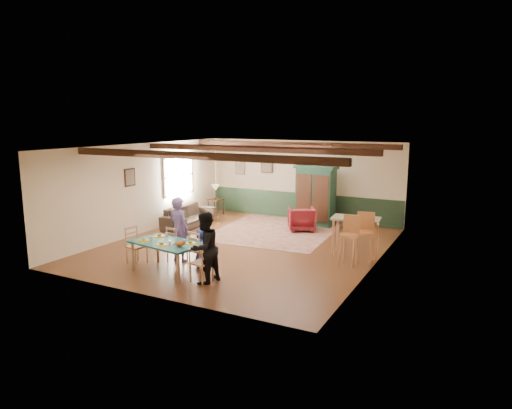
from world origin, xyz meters
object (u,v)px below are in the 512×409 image
at_px(person_man, 179,229).
at_px(dining_chair_end_left, 137,246).
at_px(cat, 180,243).
at_px(armoire, 316,196).
at_px(end_table, 216,207).
at_px(bar_stool_right, 364,238).
at_px(person_woman, 205,248).
at_px(person_child, 202,247).
at_px(bar_stool_left, 349,241).
at_px(dining_chair_end_right, 202,262).
at_px(dining_chair_far_right, 199,249).
at_px(dining_chair_far_left, 177,244).
at_px(table_lamp, 215,192).
at_px(sofa, 189,216).
at_px(armchair, 301,219).
at_px(dining_table, 167,257).
at_px(counter_table, 355,236).

bearing_deg(person_man, dining_chair_end_left, 46.85).
xyz_separation_m(cat, armoire, (0.83, 6.16, 0.19)).
xyz_separation_m(end_table, bar_stool_right, (6.20, -3.20, 0.32)).
height_order(person_man, person_woman, person_man).
height_order(person_child, end_table, person_child).
bearing_deg(person_woman, bar_stool_left, 145.02).
xyz_separation_m(dining_chair_end_right, armoire, (0.28, 6.15, 0.53)).
height_order(dining_chair_far_right, person_man, person_man).
bearing_deg(bar_stool_right, dining_chair_far_left, -161.96).
distance_m(person_child, table_lamp, 5.97).
relative_size(armoire, sofa, 0.88).
relative_size(armoire, armchair, 2.40).
bearing_deg(bar_stool_right, sofa, 159.45).
bearing_deg(end_table, person_woman, -59.44).
bearing_deg(sofa, dining_chair_far_left, -153.42).
height_order(person_man, armchair, person_man).
bearing_deg(dining_chair_end_left, end_table, 22.80).
relative_size(dining_chair_far_left, person_woman, 0.58).
distance_m(dining_table, dining_chair_far_left, 0.76).
bearing_deg(armchair, person_child, 51.23).
relative_size(armchair, bar_stool_right, 0.66).
bearing_deg(dining_chair_far_right, bar_stool_right, -138.79).
relative_size(person_woman, bar_stool_right, 1.24).
relative_size(dining_chair_far_right, sofa, 0.40).
distance_m(dining_chair_end_right, bar_stool_left, 3.46).
height_order(dining_chair_end_right, bar_stool_left, bar_stool_left).
distance_m(dining_chair_end_right, person_woman, 0.33).
xyz_separation_m(person_woman, bar_stool_left, (2.37, 2.45, -0.16)).
distance_m(counter_table, bar_stool_left, 0.97).
relative_size(armoire, end_table, 3.37).
bearing_deg(armoire, dining_chair_end_right, -86.62).
xyz_separation_m(cat, table_lamp, (-2.92, 6.04, 0.06)).
distance_m(table_lamp, bar_stool_left, 6.95).
bearing_deg(bar_stool_right, end_table, 144.79).
bearing_deg(cat, person_woman, 8.13).
distance_m(dining_chair_end_right, counter_table, 4.13).
xyz_separation_m(dining_chair_end_left, bar_stool_left, (4.54, 2.10, 0.16)).
distance_m(dining_table, bar_stool_right, 4.62).
distance_m(dining_chair_far_left, cat, 1.20).
xyz_separation_m(person_child, cat, (0.01, -0.84, 0.31)).
height_order(dining_chair_end_right, end_table, dining_chair_end_right).
bearing_deg(bar_stool_right, armoire, 118.46).
xyz_separation_m(table_lamp, counter_table, (5.84, -2.65, -0.35)).
xyz_separation_m(table_lamp, bar_stool_left, (5.94, -3.60, -0.24)).
height_order(dining_table, dining_chair_far_right, dining_chair_far_right).
bearing_deg(dining_chair_far_right, counter_table, -129.10).
relative_size(cat, bar_stool_left, 0.28).
bearing_deg(table_lamp, end_table, 0.00).
xyz_separation_m(dining_chair_end_right, person_woman, (0.09, -0.01, 0.32)).
bearing_deg(dining_chair_end_left, dining_chair_far_left, -46.17).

